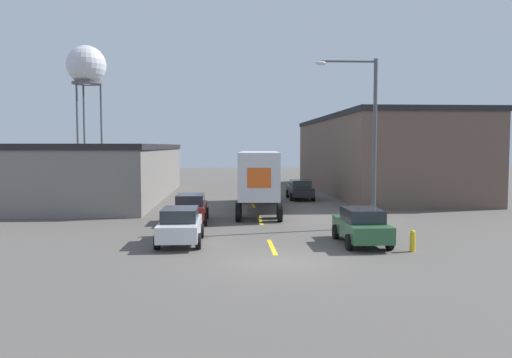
{
  "coord_description": "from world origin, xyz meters",
  "views": [
    {
      "loc": [
        -1.91,
        -18.15,
        4.31
      ],
      "look_at": [
        -0.27,
        9.98,
        2.44
      ],
      "focal_mm": 35.0,
      "sensor_mm": 36.0,
      "label": 1
    }
  ],
  "objects_px": {
    "parked_car_right_far": "(300,189)",
    "water_tower": "(86,67)",
    "parked_car_left_far": "(191,208)",
    "fire_hydrant": "(413,241)",
    "parked_car_left_near": "(180,225)",
    "street_lamp": "(368,130)",
    "parked_car_right_near": "(361,226)",
    "semi_truck": "(259,175)"
  },
  "relations": [
    {
      "from": "street_lamp",
      "to": "fire_hydrant",
      "type": "relative_size",
      "value": 9.82
    },
    {
      "from": "fire_hydrant",
      "to": "street_lamp",
      "type": "bearing_deg",
      "value": 92.31
    },
    {
      "from": "semi_truck",
      "to": "parked_car_left_far",
      "type": "xyz_separation_m",
      "value": [
        -4.24,
        -5.19,
        -1.53
      ]
    },
    {
      "from": "water_tower",
      "to": "semi_truck",
      "type": "bearing_deg",
      "value": -61.35
    },
    {
      "from": "parked_car_left_far",
      "to": "parked_car_right_far",
      "type": "relative_size",
      "value": 1.0
    },
    {
      "from": "parked_car_left_far",
      "to": "fire_hydrant",
      "type": "xyz_separation_m",
      "value": [
        9.63,
        -8.49,
        -0.38
      ]
    },
    {
      "from": "parked_car_left_near",
      "to": "water_tower",
      "type": "relative_size",
      "value": 0.22
    },
    {
      "from": "parked_car_left_near",
      "to": "fire_hydrant",
      "type": "relative_size",
      "value": 4.6
    },
    {
      "from": "semi_truck",
      "to": "fire_hydrant",
      "type": "bearing_deg",
      "value": -64.65
    },
    {
      "from": "parked_car_left_near",
      "to": "parked_car_left_far",
      "type": "distance_m",
      "value": 6.24
    },
    {
      "from": "semi_truck",
      "to": "parked_car_left_far",
      "type": "height_order",
      "value": "semi_truck"
    },
    {
      "from": "parked_car_right_near",
      "to": "fire_hydrant",
      "type": "relative_size",
      "value": 4.6
    },
    {
      "from": "parked_car_left_near",
      "to": "street_lamp",
      "type": "relative_size",
      "value": 0.47
    },
    {
      "from": "water_tower",
      "to": "fire_hydrant",
      "type": "bearing_deg",
      "value": -63.05
    },
    {
      "from": "parked_car_right_far",
      "to": "water_tower",
      "type": "distance_m",
      "value": 46.14
    },
    {
      "from": "parked_car_right_far",
      "to": "street_lamp",
      "type": "height_order",
      "value": "street_lamp"
    },
    {
      "from": "parked_car_left_far",
      "to": "parked_car_right_far",
      "type": "height_order",
      "value": "same"
    },
    {
      "from": "street_lamp",
      "to": "parked_car_right_near",
      "type": "bearing_deg",
      "value": -108.49
    },
    {
      "from": "parked_car_left_near",
      "to": "semi_truck",
      "type": "bearing_deg",
      "value": 69.64
    },
    {
      "from": "parked_car_left_far",
      "to": "fire_hydrant",
      "type": "height_order",
      "value": "parked_car_left_far"
    },
    {
      "from": "street_lamp",
      "to": "fire_hydrant",
      "type": "height_order",
      "value": "street_lamp"
    },
    {
      "from": "parked_car_right_near",
      "to": "parked_car_left_far",
      "type": "bearing_deg",
      "value": 139.32
    },
    {
      "from": "parked_car_right_near",
      "to": "parked_car_right_far",
      "type": "distance_m",
      "value": 18.44
    },
    {
      "from": "parked_car_left_near",
      "to": "parked_car_left_far",
      "type": "relative_size",
      "value": 1.0
    },
    {
      "from": "semi_truck",
      "to": "street_lamp",
      "type": "xyz_separation_m",
      "value": [
        5.15,
        -7.74,
        2.78
      ]
    },
    {
      "from": "parked_car_left_far",
      "to": "fire_hydrant",
      "type": "relative_size",
      "value": 4.6
    },
    {
      "from": "semi_truck",
      "to": "parked_car_left_near",
      "type": "bearing_deg",
      "value": -106.51
    },
    {
      "from": "semi_truck",
      "to": "parked_car_left_near",
      "type": "distance_m",
      "value": 12.28
    },
    {
      "from": "parked_car_left_near",
      "to": "parked_car_right_far",
      "type": "xyz_separation_m",
      "value": [
        7.96,
        17.84,
        0.0
      ]
    },
    {
      "from": "parked_car_right_near",
      "to": "parked_car_left_near",
      "type": "height_order",
      "value": "same"
    },
    {
      "from": "street_lamp",
      "to": "fire_hydrant",
      "type": "bearing_deg",
      "value": -87.69
    },
    {
      "from": "street_lamp",
      "to": "water_tower",
      "type": "bearing_deg",
      "value": 119.47
    },
    {
      "from": "semi_truck",
      "to": "parked_car_right_far",
      "type": "xyz_separation_m",
      "value": [
        3.72,
        6.41,
        -1.53
      ]
    },
    {
      "from": "parked_car_right_near",
      "to": "parked_car_right_far",
      "type": "height_order",
      "value": "same"
    },
    {
      "from": "parked_car_left_near",
      "to": "fire_hydrant",
      "type": "xyz_separation_m",
      "value": [
        9.63,
        -2.26,
        -0.38
      ]
    },
    {
      "from": "parked_car_left_near",
      "to": "fire_hydrant",
      "type": "height_order",
      "value": "parked_car_left_near"
    },
    {
      "from": "parked_car_right_near",
      "to": "parked_car_left_far",
      "type": "distance_m",
      "value": 10.49
    },
    {
      "from": "water_tower",
      "to": "parked_car_left_near",
      "type": "bearing_deg",
      "value": -70.85
    },
    {
      "from": "parked_car_right_far",
      "to": "fire_hydrant",
      "type": "relative_size",
      "value": 4.6
    },
    {
      "from": "semi_truck",
      "to": "water_tower",
      "type": "relative_size",
      "value": 0.66
    },
    {
      "from": "parked_car_right_far",
      "to": "semi_truck",
      "type": "bearing_deg",
      "value": -120.1
    },
    {
      "from": "fire_hydrant",
      "to": "parked_car_right_far",
      "type": "bearing_deg",
      "value": 94.76
    }
  ]
}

